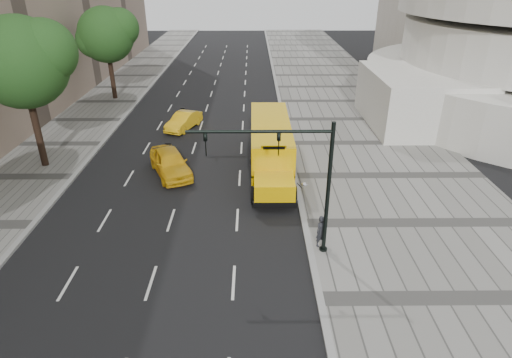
{
  "coord_description": "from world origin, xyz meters",
  "views": [
    {
      "loc": [
        3.33,
        -24.27,
        11.97
      ],
      "look_at": [
        3.5,
        -4.0,
        1.9
      ],
      "focal_mm": 30.0,
      "sensor_mm": 36.0,
      "label": 1
    }
  ],
  "objects_px": {
    "pedestrian": "(322,232)",
    "traffic_signal": "(297,174)",
    "taxi_near": "(170,162)",
    "school_bus": "(271,142)",
    "tree_c": "(107,34)",
    "taxi_far": "(184,121)",
    "tree_b": "(23,62)"
  },
  "relations": [
    {
      "from": "tree_c",
      "to": "tree_b",
      "type": "bearing_deg",
      "value": -89.98
    },
    {
      "from": "tree_b",
      "to": "pedestrian",
      "type": "relative_size",
      "value": 6.07
    },
    {
      "from": "school_bus",
      "to": "traffic_signal",
      "type": "xyz_separation_m",
      "value": [
        0.69,
        -9.64,
        2.33
      ]
    },
    {
      "from": "tree_c",
      "to": "traffic_signal",
      "type": "relative_size",
      "value": 1.38
    },
    {
      "from": "taxi_far",
      "to": "traffic_signal",
      "type": "xyz_separation_m",
      "value": [
        7.51,
        -17.13,
        3.42
      ]
    },
    {
      "from": "tree_c",
      "to": "taxi_near",
      "type": "xyz_separation_m",
      "value": [
        8.47,
        -17.41,
        -5.46
      ]
    },
    {
      "from": "tree_c",
      "to": "pedestrian",
      "type": "xyz_separation_m",
      "value": [
        16.93,
        -25.6,
        -5.34
      ]
    },
    {
      "from": "tree_c",
      "to": "school_bus",
      "type": "height_order",
      "value": "tree_c"
    },
    {
      "from": "tree_c",
      "to": "taxi_far",
      "type": "xyz_separation_m",
      "value": [
        8.08,
        -8.81,
        -5.6
      ]
    },
    {
      "from": "traffic_signal",
      "to": "tree_b",
      "type": "bearing_deg",
      "value": 148.07
    },
    {
      "from": "tree_b",
      "to": "taxi_near",
      "type": "relative_size",
      "value": 2.0
    },
    {
      "from": "tree_c",
      "to": "taxi_far",
      "type": "height_order",
      "value": "tree_c"
    },
    {
      "from": "tree_b",
      "to": "taxi_far",
      "type": "relative_size",
      "value": 2.35
    },
    {
      "from": "taxi_near",
      "to": "taxi_far",
      "type": "height_order",
      "value": "taxi_near"
    },
    {
      "from": "taxi_far",
      "to": "traffic_signal",
      "type": "height_order",
      "value": "traffic_signal"
    },
    {
      "from": "tree_b",
      "to": "pedestrian",
      "type": "xyz_separation_m",
      "value": [
        16.92,
        -9.38,
        -5.95
      ]
    },
    {
      "from": "pedestrian",
      "to": "traffic_signal",
      "type": "bearing_deg",
      "value": 172.31
    },
    {
      "from": "tree_b",
      "to": "tree_c",
      "type": "relative_size",
      "value": 1.09
    },
    {
      "from": "tree_c",
      "to": "traffic_signal",
      "type": "distance_m",
      "value": 30.34
    },
    {
      "from": "tree_b",
      "to": "school_bus",
      "type": "xyz_separation_m",
      "value": [
        14.9,
        -0.07,
        -5.13
      ]
    },
    {
      "from": "school_bus",
      "to": "pedestrian",
      "type": "xyz_separation_m",
      "value": [
        2.02,
        -9.3,
        -0.82
      ]
    },
    {
      "from": "pedestrian",
      "to": "taxi_near",
      "type": "bearing_deg",
      "value": 114.16
    },
    {
      "from": "school_bus",
      "to": "pedestrian",
      "type": "height_order",
      "value": "school_bus"
    },
    {
      "from": "taxi_near",
      "to": "pedestrian",
      "type": "height_order",
      "value": "pedestrian"
    },
    {
      "from": "taxi_near",
      "to": "school_bus",
      "type": "bearing_deg",
      "value": -14.42
    },
    {
      "from": "tree_c",
      "to": "taxi_far",
      "type": "bearing_deg",
      "value": -47.47
    },
    {
      "from": "pedestrian",
      "to": "traffic_signal",
      "type": "relative_size",
      "value": 0.25
    },
    {
      "from": "taxi_near",
      "to": "taxi_far",
      "type": "bearing_deg",
      "value": 68.42
    },
    {
      "from": "tree_b",
      "to": "taxi_near",
      "type": "height_order",
      "value": "tree_b"
    },
    {
      "from": "tree_b",
      "to": "taxi_near",
      "type": "bearing_deg",
      "value": -7.95
    },
    {
      "from": "tree_c",
      "to": "traffic_signal",
      "type": "height_order",
      "value": "tree_c"
    },
    {
      "from": "taxi_far",
      "to": "traffic_signal",
      "type": "relative_size",
      "value": 0.64
    }
  ]
}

